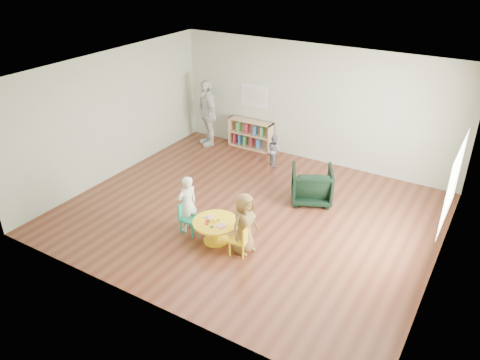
{
  "coord_description": "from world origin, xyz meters",
  "views": [
    {
      "loc": [
        3.96,
        -6.9,
        4.9
      ],
      "look_at": [
        -0.03,
        -0.3,
        0.87
      ],
      "focal_mm": 35.0,
      "sensor_mm": 36.0,
      "label": 1
    }
  ],
  "objects_px": {
    "child_right": "(244,223)",
    "bookshelf": "(251,134)",
    "armchair": "(312,185)",
    "child_left": "(187,204)",
    "toddler": "(274,150)",
    "kid_chair_right": "(241,239)",
    "activity_table": "(216,227)",
    "adult_caretaker": "(207,113)",
    "kid_chair_left": "(188,217)"
  },
  "relations": [
    {
      "from": "kid_chair_right",
      "to": "bookshelf",
      "type": "relative_size",
      "value": 0.47
    },
    {
      "from": "bookshelf",
      "to": "child_right",
      "type": "height_order",
      "value": "child_right"
    },
    {
      "from": "bookshelf",
      "to": "adult_caretaker",
      "type": "height_order",
      "value": "adult_caretaker"
    },
    {
      "from": "activity_table",
      "to": "child_right",
      "type": "relative_size",
      "value": 0.74
    },
    {
      "from": "kid_chair_right",
      "to": "toddler",
      "type": "xyz_separation_m",
      "value": [
        -1.17,
        3.47,
        0.08
      ]
    },
    {
      "from": "kid_chair_left",
      "to": "child_right",
      "type": "xyz_separation_m",
      "value": [
        1.18,
        0.02,
        0.24
      ]
    },
    {
      "from": "kid_chair_left",
      "to": "adult_caretaker",
      "type": "height_order",
      "value": "adult_caretaker"
    },
    {
      "from": "toddler",
      "to": "adult_caretaker",
      "type": "bearing_deg",
      "value": 29.49
    },
    {
      "from": "child_right",
      "to": "bookshelf",
      "type": "bearing_deg",
      "value": 40.39
    },
    {
      "from": "activity_table",
      "to": "child_right",
      "type": "height_order",
      "value": "child_right"
    },
    {
      "from": "child_right",
      "to": "adult_caretaker",
      "type": "relative_size",
      "value": 0.65
    },
    {
      "from": "bookshelf",
      "to": "kid_chair_left",
      "type": "bearing_deg",
      "value": -76.2
    },
    {
      "from": "kid_chair_left",
      "to": "kid_chair_right",
      "type": "height_order",
      "value": "kid_chair_left"
    },
    {
      "from": "activity_table",
      "to": "child_right",
      "type": "xyz_separation_m",
      "value": [
        0.58,
        0.01,
        0.28
      ]
    },
    {
      "from": "kid_chair_left",
      "to": "bookshelf",
      "type": "bearing_deg",
      "value": -166.21
    },
    {
      "from": "kid_chair_right",
      "to": "child_left",
      "type": "relative_size",
      "value": 0.51
    },
    {
      "from": "kid_chair_left",
      "to": "child_left",
      "type": "xyz_separation_m",
      "value": [
        -0.05,
        0.05,
        0.23
      ]
    },
    {
      "from": "activity_table",
      "to": "armchair",
      "type": "height_order",
      "value": "armchair"
    },
    {
      "from": "kid_chair_right",
      "to": "child_right",
      "type": "height_order",
      "value": "child_right"
    },
    {
      "from": "kid_chair_left",
      "to": "kid_chair_right",
      "type": "distance_m",
      "value": 1.19
    },
    {
      "from": "bookshelf",
      "to": "child_right",
      "type": "xyz_separation_m",
      "value": [
        2.17,
        -3.99,
        0.2
      ]
    },
    {
      "from": "kid_chair_right",
      "to": "armchair",
      "type": "relative_size",
      "value": 0.69
    },
    {
      "from": "kid_chair_left",
      "to": "armchair",
      "type": "height_order",
      "value": "armchair"
    },
    {
      "from": "child_right",
      "to": "toddler",
      "type": "xyz_separation_m",
      "value": [
        -1.17,
        3.37,
        -0.18
      ]
    },
    {
      "from": "toddler",
      "to": "armchair",
      "type": "bearing_deg",
      "value": 177.78
    },
    {
      "from": "armchair",
      "to": "child_left",
      "type": "relative_size",
      "value": 0.74
    },
    {
      "from": "bookshelf",
      "to": "adult_caretaker",
      "type": "relative_size",
      "value": 0.7
    },
    {
      "from": "bookshelf",
      "to": "kid_chair_right",
      "type": "bearing_deg",
      "value": -62.03
    },
    {
      "from": "armchair",
      "to": "activity_table",
      "type": "bearing_deg",
      "value": 42.26
    },
    {
      "from": "activity_table",
      "to": "bookshelf",
      "type": "bearing_deg",
      "value": 111.61
    },
    {
      "from": "armchair",
      "to": "toddler",
      "type": "height_order",
      "value": "toddler"
    },
    {
      "from": "toddler",
      "to": "child_left",
      "type": "bearing_deg",
      "value": 124.85
    },
    {
      "from": "child_right",
      "to": "adult_caretaker",
      "type": "height_order",
      "value": "adult_caretaker"
    },
    {
      "from": "toddler",
      "to": "adult_caretaker",
      "type": "relative_size",
      "value": 0.44
    },
    {
      "from": "bookshelf",
      "to": "toddler",
      "type": "distance_m",
      "value": 1.18
    },
    {
      "from": "activity_table",
      "to": "toddler",
      "type": "relative_size",
      "value": 1.08
    },
    {
      "from": "kid_chair_left",
      "to": "kid_chair_right",
      "type": "xyz_separation_m",
      "value": [
        1.19,
        -0.09,
        -0.02
      ]
    },
    {
      "from": "bookshelf",
      "to": "armchair",
      "type": "height_order",
      "value": "same"
    },
    {
      "from": "kid_chair_left",
      "to": "kid_chair_right",
      "type": "relative_size",
      "value": 1.07
    },
    {
      "from": "kid_chair_left",
      "to": "adult_caretaker",
      "type": "distance_m",
      "value": 4.21
    },
    {
      "from": "bookshelf",
      "to": "child_left",
      "type": "bearing_deg",
      "value": -76.68
    },
    {
      "from": "kid_chair_right",
      "to": "child_right",
      "type": "xyz_separation_m",
      "value": [
        -0.0,
        0.1,
        0.26
      ]
    },
    {
      "from": "child_right",
      "to": "activity_table",
      "type": "bearing_deg",
      "value": 102.53
    },
    {
      "from": "armchair",
      "to": "child_right",
      "type": "height_order",
      "value": "child_right"
    },
    {
      "from": "child_right",
      "to": "toddler",
      "type": "height_order",
      "value": "child_right"
    },
    {
      "from": "kid_chair_right",
      "to": "bookshelf",
      "type": "xyz_separation_m",
      "value": [
        -2.17,
        4.09,
        0.06
      ]
    },
    {
      "from": "child_left",
      "to": "child_right",
      "type": "xyz_separation_m",
      "value": [
        1.23,
        -0.04,
        0.01
      ]
    },
    {
      "from": "child_left",
      "to": "adult_caretaker",
      "type": "distance_m",
      "value": 4.11
    },
    {
      "from": "child_left",
      "to": "toddler",
      "type": "height_order",
      "value": "child_left"
    },
    {
      "from": "adult_caretaker",
      "to": "kid_chair_left",
      "type": "bearing_deg",
      "value": -26.89
    }
  ]
}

